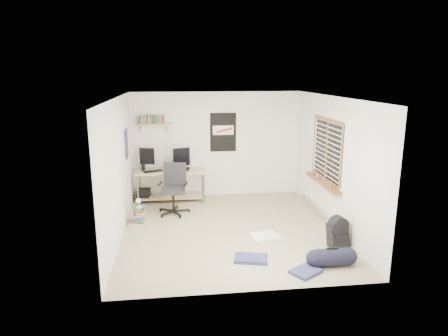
{
  "coord_description": "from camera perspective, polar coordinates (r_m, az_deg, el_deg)",
  "views": [
    {
      "loc": [
        -0.98,
        -7.09,
        2.92
      ],
      "look_at": [
        -0.08,
        0.19,
        1.17
      ],
      "focal_mm": 32.0,
      "sensor_mm": 36.0,
      "label": 1
    }
  ],
  "objects": [
    {
      "name": "left_wall",
      "position": [
        7.36,
        -14.85,
        -0.15
      ],
      "size": [
        0.01,
        4.5,
        2.5
      ],
      "primitive_type": "cube",
      "color": "silver",
      "rests_on": "ground"
    },
    {
      "name": "speaker_right",
      "position": [
        9.01,
        -5.73,
        -0.08
      ],
      "size": [
        0.11,
        0.11,
        0.18
      ],
      "primitive_type": "cube",
      "rotation": [
        0.0,
        0.0,
        0.19
      ],
      "color": "black",
      "rests_on": "desk"
    },
    {
      "name": "pc_tower",
      "position": [
        9.31,
        -5.78,
        1.02
      ],
      "size": [
        0.24,
        0.4,
        0.39
      ],
      "primitive_type": "cube",
      "rotation": [
        0.0,
        0.0,
        0.18
      ],
      "color": "black",
      "rests_on": "desk"
    },
    {
      "name": "office_chair",
      "position": [
        8.48,
        -7.29,
        -3.33
      ],
      "size": [
        0.83,
        0.83,
        1.07
      ],
      "primitive_type": "cube",
      "rotation": [
        0.0,
        0.0,
        -0.21
      ],
      "color": "black",
      "rests_on": "floor"
    },
    {
      "name": "wall_shelf",
      "position": [
        9.32,
        -9.93,
        6.2
      ],
      "size": [
        0.8,
        0.22,
        0.24
      ],
      "primitive_type": "cube",
      "color": "tan",
      "rests_on": "back_wall"
    },
    {
      "name": "book_stack",
      "position": [
        8.17,
        -12.1,
        -6.71
      ],
      "size": [
        0.5,
        0.46,
        0.28
      ],
      "primitive_type": "cube",
      "rotation": [
        0.0,
        0.0,
        0.38
      ],
      "color": "brown",
      "rests_on": "floor"
    },
    {
      "name": "floor",
      "position": [
        7.74,
        0.77,
        -8.8
      ],
      "size": [
        4.0,
        4.5,
        0.01
      ],
      "primitive_type": "cube",
      "color": "gray",
      "rests_on": "ground"
    },
    {
      "name": "duffel_bag",
      "position": [
        6.54,
        15.13,
        -12.24
      ],
      "size": [
        0.28,
        0.28,
        0.55
      ],
      "primitive_type": "cylinder",
      "rotation": [
        0.0,
        0.0,
        0.01
      ],
      "color": "black",
      "rests_on": "floor"
    },
    {
      "name": "jeans_a",
      "position": [
        6.56,
        3.86,
        -12.77
      ],
      "size": [
        0.59,
        0.44,
        0.06
      ],
      "primitive_type": "cube",
      "rotation": [
        0.0,
        0.0,
        -0.23
      ],
      "color": "navy",
      "rests_on": "floor"
    },
    {
      "name": "desk_lamp",
      "position": [
        8.08,
        -12.05,
        -5.22
      ],
      "size": [
        0.12,
        0.2,
        0.19
      ],
      "primitive_type": "cube",
      "rotation": [
        0.0,
        0.0,
        -0.04
      ],
      "color": "white",
      "rests_on": "book_stack"
    },
    {
      "name": "back_wall",
      "position": [
        9.55,
        -1.03,
        3.35
      ],
      "size": [
        4.0,
        0.01,
        2.5
      ],
      "primitive_type": "cube",
      "color": "silver",
      "rests_on": "ground"
    },
    {
      "name": "poster_left_wall",
      "position": [
        8.48,
        -13.77,
        3.39
      ],
      "size": [
        0.02,
        0.42,
        0.6
      ],
      "primitive_type": "cube",
      "color": "navy",
      "rests_on": "left_wall"
    },
    {
      "name": "desk",
      "position": [
        9.41,
        -7.55,
        -2.45
      ],
      "size": [
        1.68,
        0.9,
        0.73
      ],
      "primitive_type": "cube",
      "rotation": [
        0.0,
        0.0,
        0.13
      ],
      "color": "tan",
      "rests_on": "floor"
    },
    {
      "name": "subwoofer",
      "position": [
        9.5,
        -11.39,
        -3.86
      ],
      "size": [
        0.32,
        0.32,
        0.31
      ],
      "primitive_type": "cube",
      "rotation": [
        0.0,
        0.0,
        -0.16
      ],
      "color": "black",
      "rests_on": "floor"
    },
    {
      "name": "window",
      "position": [
        8.09,
        14.34,
        2.53
      ],
      "size": [
        0.1,
        1.5,
        1.26
      ],
      "primitive_type": "cube",
      "color": "brown",
      "rests_on": "right_wall"
    },
    {
      "name": "backpack",
      "position": [
        7.23,
        15.93,
        -9.23
      ],
      "size": [
        0.37,
        0.32,
        0.44
      ],
      "primitive_type": "cube",
      "rotation": [
        0.0,
        0.0,
        0.17
      ],
      "color": "black",
      "rests_on": "floor"
    },
    {
      "name": "poster_back_wall",
      "position": [
        9.49,
        -0.12,
        5.13
      ],
      "size": [
        0.62,
        0.03,
        0.92
      ],
      "primitive_type": "cube",
      "color": "black",
      "rests_on": "back_wall"
    },
    {
      "name": "speaker_left",
      "position": [
        9.34,
        -11.48,
        0.13
      ],
      "size": [
        0.09,
        0.09,
        0.16
      ],
      "primitive_type": "cube",
      "rotation": [
        0.0,
        0.0,
        0.06
      ],
      "color": "black",
      "rests_on": "desk"
    },
    {
      "name": "right_wall",
      "position": [
        7.88,
        15.41,
        0.69
      ],
      "size": [
        0.01,
        4.5,
        2.5
      ],
      "primitive_type": "cube",
      "color": "silver",
      "rests_on": "ground"
    },
    {
      "name": "keyboard",
      "position": [
        9.21,
        -10.12,
        -0.45
      ],
      "size": [
        0.45,
        0.31,
        0.02
      ],
      "primitive_type": "cube",
      "rotation": [
        0.0,
        0.0,
        0.41
      ],
      "color": "black",
      "rests_on": "desk"
    },
    {
      "name": "ceiling",
      "position": [
        7.17,
        0.83,
        10.1
      ],
      "size": [
        4.0,
        4.5,
        0.01
      ],
      "primitive_type": "cube",
      "color": "white",
      "rests_on": "ground"
    },
    {
      "name": "tshirt",
      "position": [
        7.41,
        5.8,
        -9.69
      ],
      "size": [
        0.56,
        0.51,
        0.04
      ],
      "primitive_type": "cube",
      "rotation": [
        0.0,
        0.0,
        0.25
      ],
      "color": "silver",
      "rests_on": "floor"
    },
    {
      "name": "baseboard_heater",
      "position": [
        8.44,
        13.84,
        -6.57
      ],
      "size": [
        0.08,
        2.5,
        0.18
      ],
      "primitive_type": "cube",
      "color": "#B7B2A8",
      "rests_on": "floor"
    },
    {
      "name": "jeans_b",
      "position": [
        6.29,
        11.57,
        -14.28
      ],
      "size": [
        0.54,
        0.5,
        0.05
      ],
      "primitive_type": "cube",
      "rotation": [
        0.0,
        0.0,
        0.57
      ],
      "color": "navy",
      "rests_on": "floor"
    },
    {
      "name": "monitor_right",
      "position": [
        9.02,
        -6.03,
        0.88
      ],
      "size": [
        0.45,
        0.23,
        0.48
      ],
      "primitive_type": "cube",
      "rotation": [
        0.0,
        0.0,
        0.3
      ],
      "color": "#9A9A9F",
      "rests_on": "desk"
    },
    {
      "name": "monitor_left",
      "position": [
        9.33,
        -10.96,
        0.99
      ],
      "size": [
        0.41,
        0.19,
        0.43
      ],
      "primitive_type": "cube",
      "rotation": [
        0.0,
        0.0,
        -0.25
      ],
      "color": "#A7A7AC",
      "rests_on": "desk"
    }
  ]
}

